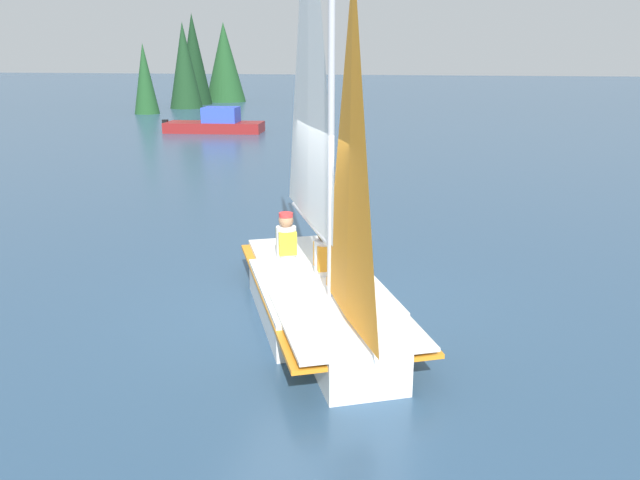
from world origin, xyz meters
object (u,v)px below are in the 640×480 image
sailor_helm (325,263)px  motorboat_distant (216,123)px  sailor_crew (286,247)px  sailboat_main (319,256)px

sailor_helm → motorboat_distant: bearing=179.8°
sailor_helm → motorboat_distant: motorboat_distant is taller
sailor_crew → motorboat_distant: (19.13, 9.46, -0.22)m
sailor_helm → sailor_crew: same height
sailboat_main → sailor_helm: bearing=153.8°
sailor_crew → sailor_helm: bearing=25.2°
motorboat_distant → sailboat_main: bearing=-71.9°
sailor_helm → motorboat_distant: size_ratio=0.24×
sailor_helm → sailor_crew: size_ratio=1.00×
sailor_helm → motorboat_distant: 22.18m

